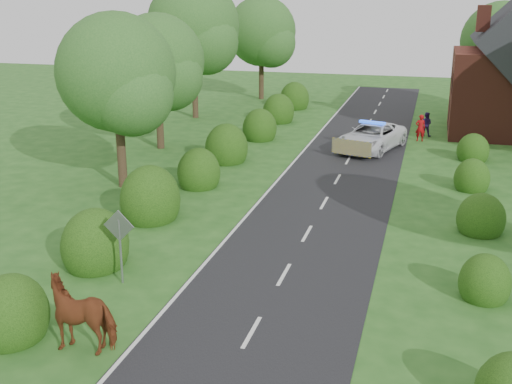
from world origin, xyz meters
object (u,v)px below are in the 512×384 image
(police_van, at_px, (371,137))
(pedestrian_purple, at_px, (426,124))
(cow, at_px, (84,317))
(pedestrian_red, at_px, (420,128))
(road_sign, at_px, (119,236))

(police_van, height_order, pedestrian_purple, police_van)
(cow, relative_size, pedestrian_purple, 1.48)
(pedestrian_red, distance_m, pedestrian_purple, 1.71)
(pedestrian_red, xyz_separation_m, pedestrian_purple, (0.32, 1.68, -0.06))
(cow, height_order, pedestrian_purple, cow)
(road_sign, bearing_deg, pedestrian_red, 70.17)
(road_sign, bearing_deg, pedestrian_purple, 70.74)
(road_sign, xyz_separation_m, cow, (0.84, -3.79, -0.82))
(cow, relative_size, police_van, 0.37)
(cow, height_order, pedestrian_red, pedestrian_red)
(police_van, xyz_separation_m, pedestrian_red, (2.77, 3.27, 0.05))
(pedestrian_red, relative_size, pedestrian_purple, 1.08)
(road_sign, bearing_deg, police_van, 74.10)
(cow, bearing_deg, pedestrian_purple, 156.97)
(road_sign, relative_size, cow, 1.07)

